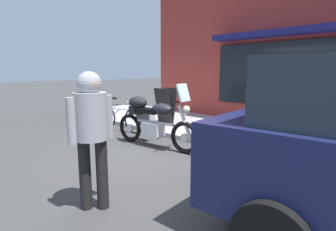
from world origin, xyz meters
name	(u,v)px	position (x,y,z in m)	size (l,w,h in m)	color
ground_plane	(155,153)	(0.00, 0.00, 0.00)	(80.00, 80.00, 0.00)	#3A3A3A
touring_motorcycle	(151,119)	(-0.47, 0.35, 0.61)	(2.19, 0.64, 1.41)	black
parked_bicycle	(120,118)	(-2.15, 0.69, 0.38)	(1.71, 0.56, 0.94)	black
pedestrian_walking	(91,124)	(1.07, -1.98, 1.04)	(0.41, 0.56, 1.65)	black
sandwich_board_sign	(166,106)	(-1.61, 1.94, 0.64)	(0.55, 0.43, 1.04)	black
second_bicycle_by_cafe	(78,110)	(-4.42, 0.64, 0.37)	(1.74, 0.48, 0.93)	black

